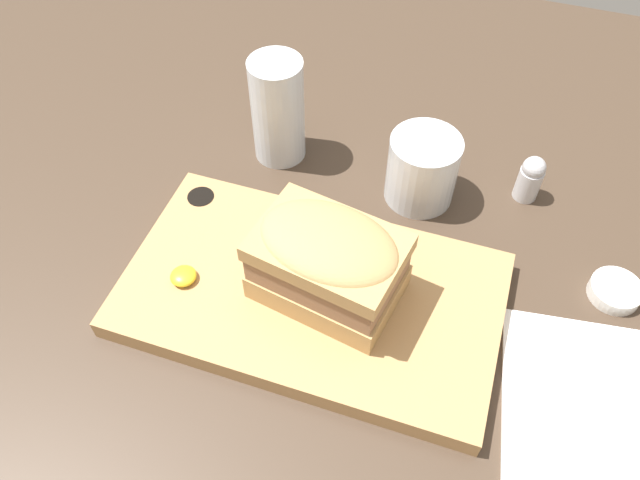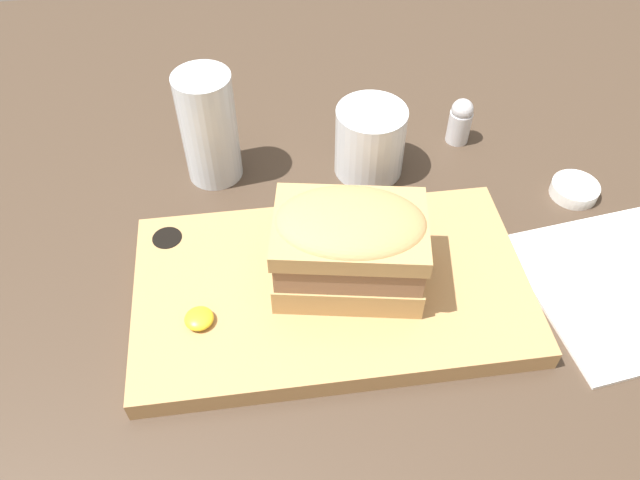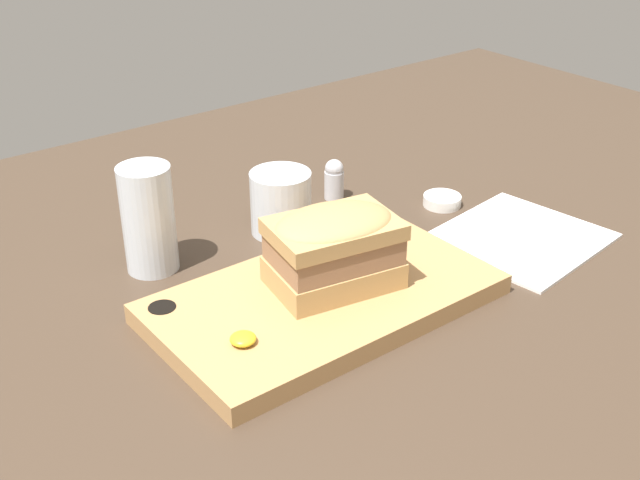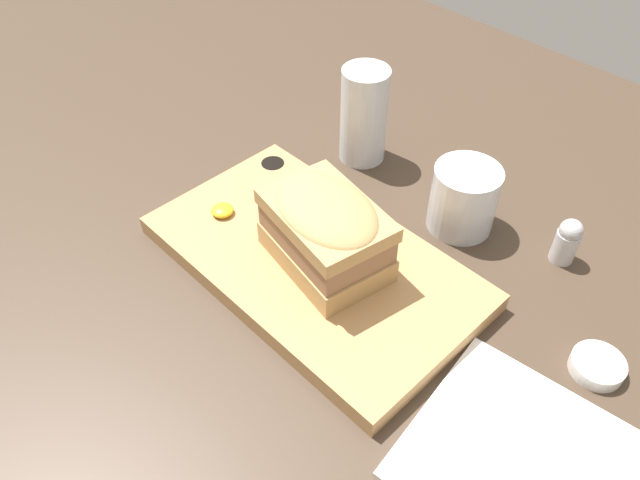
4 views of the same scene
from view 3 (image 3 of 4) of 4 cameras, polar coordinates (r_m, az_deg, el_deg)
The scene contains 9 objects.
dining_table at distance 88.79cm, azimuth -1.59°, elevation -5.36°, with size 196.65×125.60×2.00cm.
serving_board at distance 87.60cm, azimuth 0.21°, elevation -4.19°, with size 37.02×21.11×2.34cm.
sandwich at distance 85.71cm, azimuth 0.98°, elevation -0.41°, with size 14.86×11.37×8.82cm.
mustard_dollop at distance 78.78cm, azimuth -5.50°, elevation -7.00°, with size 2.62×2.62×1.05cm.
water_glass at distance 95.08cm, azimuth -12.06°, elevation 1.00°, with size 6.18×6.18×12.98cm.
wine_glass at distance 102.45cm, azimuth -2.79°, elevation 2.52°, with size 7.85×7.85×8.16cm.
napkin at distance 104.99cm, azimuth 13.98°, elevation 0.15°, with size 21.88×20.50×0.40cm.
salt_shaker at distance 111.86cm, azimuth 1.01°, elevation 4.36°, with size 2.74×2.74×5.79cm.
condiment_dish at distance 111.84cm, azimuth 8.68°, elevation 2.79°, with size 5.21×5.21×1.47cm.
Camera 3 is at (-43.48, -59.98, 49.94)cm, focal length 45.00 mm.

